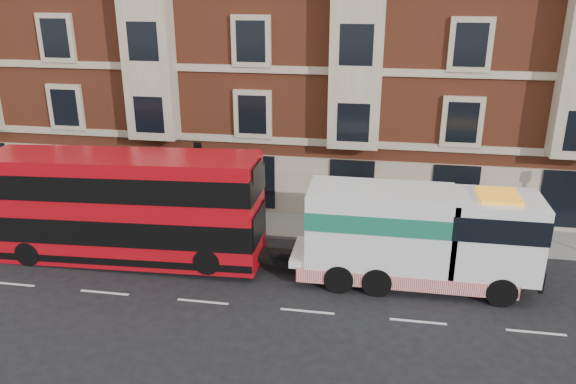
# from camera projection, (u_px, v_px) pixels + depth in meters

# --- Properties ---
(ground) EXTENTS (120.00, 120.00, 0.00)m
(ground) POSITION_uv_depth(u_px,v_px,m) (307.00, 311.00, 20.66)
(ground) COLOR black
(ground) RESTS_ON ground
(sidewalk) EXTENTS (90.00, 3.00, 0.15)m
(sidewalk) POSITION_uv_depth(u_px,v_px,m) (328.00, 228.00, 27.57)
(sidewalk) COLOR slate
(sidewalk) RESTS_ON ground
(victorian_terrace) EXTENTS (45.00, 12.00, 20.40)m
(victorian_terrace) POSITION_uv_depth(u_px,v_px,m) (355.00, 9.00, 30.95)
(victorian_terrace) COLOR brown
(victorian_terrace) RESTS_ON ground
(lamp_post_west) EXTENTS (0.35, 0.15, 4.35)m
(lamp_post_west) POSITION_uv_depth(u_px,v_px,m) (200.00, 180.00, 26.41)
(lamp_post_west) COLOR black
(lamp_post_west) RESTS_ON sidewalk
(double_decker_bus) EXTENTS (11.73, 2.69, 4.75)m
(double_decker_bus) POSITION_uv_depth(u_px,v_px,m) (123.00, 206.00, 23.71)
(double_decker_bus) COLOR #B50A13
(double_decker_bus) RESTS_ON ground
(tow_truck) EXTENTS (9.40, 2.78, 3.92)m
(tow_truck) POSITION_uv_depth(u_px,v_px,m) (413.00, 236.00, 21.96)
(tow_truck) COLOR white
(tow_truck) RESTS_ON ground
(pedestrian) EXTENTS (0.73, 0.61, 1.71)m
(pedestrian) POSITION_uv_depth(u_px,v_px,m) (129.00, 207.00, 27.68)
(pedestrian) COLOR #17202F
(pedestrian) RESTS_ON sidewalk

